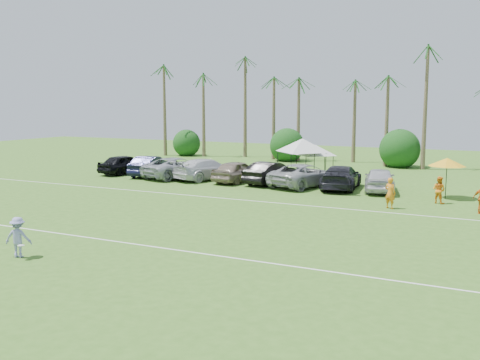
% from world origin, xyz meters
% --- Properties ---
extents(ground, '(120.00, 120.00, 0.00)m').
position_xyz_m(ground, '(0.00, 0.00, 0.00)').
color(ground, '#39651E').
rests_on(ground, ground).
extents(field_lines, '(80.00, 12.10, 0.01)m').
position_xyz_m(field_lines, '(0.00, 8.00, 0.01)').
color(field_lines, white).
rests_on(field_lines, ground).
extents(palm_tree_0, '(2.40, 2.40, 8.90)m').
position_xyz_m(palm_tree_0, '(-22.00, 38.00, 7.48)').
color(palm_tree_0, brown).
rests_on(palm_tree_0, ground).
extents(palm_tree_1, '(2.40, 2.40, 9.90)m').
position_xyz_m(palm_tree_1, '(-17.00, 38.00, 8.35)').
color(palm_tree_1, brown).
rests_on(palm_tree_1, ground).
extents(palm_tree_2, '(2.40, 2.40, 10.90)m').
position_xyz_m(palm_tree_2, '(-12.00, 38.00, 9.21)').
color(palm_tree_2, brown).
rests_on(palm_tree_2, ground).
extents(palm_tree_3, '(2.40, 2.40, 11.90)m').
position_xyz_m(palm_tree_3, '(-8.00, 38.00, 10.06)').
color(palm_tree_3, brown).
rests_on(palm_tree_3, ground).
extents(palm_tree_4, '(2.40, 2.40, 8.90)m').
position_xyz_m(palm_tree_4, '(-4.00, 38.00, 7.48)').
color(palm_tree_4, brown).
rests_on(palm_tree_4, ground).
extents(palm_tree_5, '(2.40, 2.40, 9.90)m').
position_xyz_m(palm_tree_5, '(0.00, 38.00, 8.35)').
color(palm_tree_5, brown).
rests_on(palm_tree_5, ground).
extents(palm_tree_6, '(2.40, 2.40, 10.90)m').
position_xyz_m(palm_tree_6, '(4.00, 38.00, 9.21)').
color(palm_tree_6, brown).
rests_on(palm_tree_6, ground).
extents(palm_tree_7, '(2.40, 2.40, 11.90)m').
position_xyz_m(palm_tree_7, '(8.00, 38.00, 10.06)').
color(palm_tree_7, brown).
rests_on(palm_tree_7, ground).
extents(bush_tree_0, '(4.00, 4.00, 4.00)m').
position_xyz_m(bush_tree_0, '(-19.00, 39.00, 1.80)').
color(bush_tree_0, brown).
rests_on(bush_tree_0, ground).
extents(bush_tree_1, '(4.00, 4.00, 4.00)m').
position_xyz_m(bush_tree_1, '(-6.00, 39.00, 1.80)').
color(bush_tree_1, brown).
rests_on(bush_tree_1, ground).
extents(bush_tree_2, '(4.00, 4.00, 4.00)m').
position_xyz_m(bush_tree_2, '(6.00, 39.00, 1.80)').
color(bush_tree_2, brown).
rests_on(bush_tree_2, ground).
extents(sideline_player_a, '(0.80, 0.66, 1.87)m').
position_xyz_m(sideline_player_a, '(9.13, 15.33, 0.94)').
color(sideline_player_a, orange).
rests_on(sideline_player_a, ground).
extents(sideline_player_b, '(1.02, 0.93, 1.71)m').
position_xyz_m(sideline_player_b, '(11.56, 18.35, 0.85)').
color(sideline_player_b, orange).
rests_on(sideline_player_b, ground).
extents(canopy_tent_left, '(4.80, 4.80, 3.89)m').
position_xyz_m(canopy_tent_left, '(0.05, 25.37, 3.33)').
color(canopy_tent_left, black).
rests_on(canopy_tent_left, ground).
extents(canopy_tent_right, '(3.89, 3.89, 3.15)m').
position_xyz_m(canopy_tent_right, '(0.53, 27.34, 2.70)').
color(canopy_tent_right, black).
rests_on(canopy_tent_right, ground).
extents(market_umbrella, '(2.41, 2.41, 2.68)m').
position_xyz_m(market_umbrella, '(11.78, 20.51, 2.40)').
color(market_umbrella, black).
rests_on(market_umbrella, ground).
extents(frisbee_player, '(1.23, 0.99, 1.67)m').
position_xyz_m(frisbee_player, '(-2.53, -1.71, 0.83)').
color(frisbee_player, '#8D8FC8').
rests_on(frisbee_player, ground).
extents(parked_car_0, '(2.87, 5.35, 1.73)m').
position_xyz_m(parked_car_0, '(-15.07, 21.16, 0.86)').
color(parked_car_0, black).
rests_on(parked_car_0, ground).
extents(parked_car_1, '(2.78, 5.50, 1.73)m').
position_xyz_m(parked_car_1, '(-12.28, 21.06, 0.86)').
color(parked_car_1, black).
rests_on(parked_car_1, ground).
extents(parked_car_2, '(4.48, 6.77, 1.73)m').
position_xyz_m(parked_car_2, '(-9.48, 20.99, 0.86)').
color(parked_car_2, '#A5A9B0').
rests_on(parked_car_2, ground).
extents(parked_car_3, '(4.47, 6.43, 1.73)m').
position_xyz_m(parked_car_3, '(-6.69, 21.19, 0.86)').
color(parked_car_3, silver).
rests_on(parked_car_3, ground).
extents(parked_car_4, '(2.58, 5.27, 1.73)m').
position_xyz_m(parked_car_4, '(-3.89, 21.05, 0.86)').
color(parked_car_4, gray).
rests_on(parked_car_4, ground).
extents(parked_car_5, '(2.79, 5.50, 1.73)m').
position_xyz_m(parked_car_5, '(-1.10, 21.33, 0.86)').
color(parked_car_5, black).
rests_on(parked_car_5, ground).
extents(parked_car_6, '(4.54, 6.79, 1.73)m').
position_xyz_m(parked_car_6, '(1.70, 21.14, 0.86)').
color(parked_car_6, '#A4A4A7').
rests_on(parked_car_6, ground).
extents(parked_car_7, '(3.06, 6.19, 1.73)m').
position_xyz_m(parked_car_7, '(4.49, 21.32, 0.86)').
color(parked_car_7, black).
rests_on(parked_car_7, ground).
extents(parked_car_8, '(3.11, 5.40, 1.73)m').
position_xyz_m(parked_car_8, '(7.29, 21.33, 0.86)').
color(parked_car_8, '#BDBCC1').
rests_on(parked_car_8, ground).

